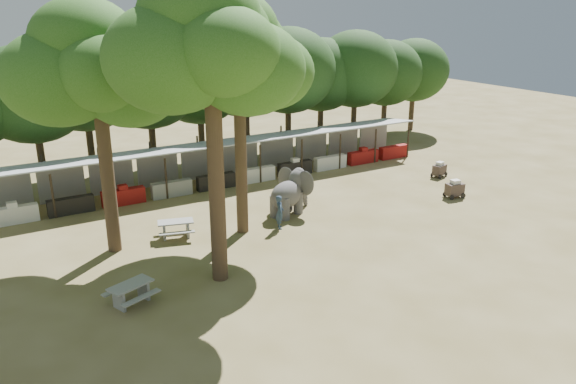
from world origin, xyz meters
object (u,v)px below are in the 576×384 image
picnic_table_far (176,227)px  cart_back (439,169)px  cart_front (455,189)px  elephant (290,192)px  yard_tree_center (205,47)px  picnic_table_near (131,291)px  yard_tree_left (91,67)px  handler (280,212)px  yard_tree_back (233,54)px

picnic_table_far → cart_back: (18.17, 0.85, -0.06)m
cart_front → elephant: bearing=173.0°
yard_tree_center → picnic_table_near: 9.39m
cart_front → cart_back: 4.14m
elephant → picnic_table_near: bearing=-176.0°
yard_tree_left → yard_tree_center: yard_tree_center is taller
yard_tree_left → cart_back: 22.58m
yard_tree_center → handler: yard_tree_center is taller
yard_tree_back → cart_front: (12.95, -1.84, -8.02)m
yard_tree_left → picnic_table_far: bearing=-4.1°
picnic_table_near → yard_tree_back: bearing=13.5°
cart_front → yard_tree_center: bearing=-163.6°
yard_tree_center → cart_front: yard_tree_center is taller
handler → picnic_table_near: handler is taller
yard_tree_left → yard_tree_back: yard_tree_back is taller
elephant → cart_front: elephant is taller
handler → yard_tree_center: bearing=145.7°
handler → picnic_table_far: (-4.86, 1.53, -0.32)m
picnic_table_near → picnic_table_far: (3.62, 5.18, 0.01)m
yard_tree_left → cart_front: (18.95, -2.84, -7.67)m
cart_back → yard_tree_left: bearing=166.4°
handler → picnic_table_far: 5.11m
picnic_table_far → cart_back: cart_back is taller
handler → cart_front: bearing=-73.4°
yard_tree_left → yard_tree_back: bearing=-9.5°
yard_tree_back → picnic_table_far: size_ratio=5.65×
handler → cart_front: handler is taller
yard_tree_back → picnic_table_near: size_ratio=5.55×
yard_tree_back → picnic_table_far: bearing=165.2°
picnic_table_near → picnic_table_far: picnic_table_far is taller
yard_tree_left → yard_tree_back: size_ratio=0.97×
yard_tree_center → cart_back: size_ratio=10.43×
elephant → picnic_table_near: 11.33m
yard_tree_left → cart_front: bearing=-8.5°
picnic_table_near → cart_back: bearing=-4.9°
yard_tree_left → yard_tree_back: 6.09m
cart_front → cart_back: cart_front is taller
handler → picnic_table_near: bearing=135.5°
yard_tree_left → cart_front: size_ratio=9.29×
yard_tree_left → picnic_table_near: size_ratio=5.38×
cart_front → cart_back: bearing=65.5°
yard_tree_left → handler: 10.93m
yard_tree_left → elephant: yard_tree_left is taller
yard_tree_center → yard_tree_back: (3.00, 4.00, -0.67)m
yard_tree_center → picnic_table_near: yard_tree_center is taller
picnic_table_far → cart_front: size_ratio=1.69×
yard_tree_left → cart_back: bearing=1.7°
yard_tree_left → picnic_table_near: (-0.57, -5.40, -7.66)m
elephant → picnic_table_far: (-6.42, -0.04, -0.63)m
picnic_table_far → handler: bearing=-1.8°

